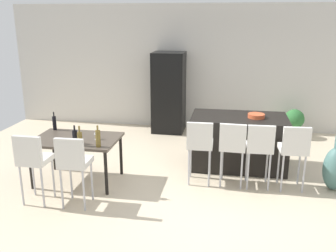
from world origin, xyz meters
The scene contains 19 objects.
ground_plane centered at (0.00, 0.00, 0.00)m, with size 10.00×10.00×0.00m, color beige.
back_wall centered at (0.00, 3.04, 1.45)m, with size 10.00×0.12×2.90m, color beige.
kitchen_island centered at (0.48, 0.68, 0.46)m, with size 1.66×0.96×0.92m, color black.
bar_chair_left centered at (-0.13, -0.18, 0.70)m, with size 0.41×0.41×1.05m.
bar_chair_middle centered at (0.38, -0.18, 0.70)m, with size 0.42×0.42×1.05m.
bar_chair_right centered at (0.79, -0.18, 0.70)m, with size 0.41×0.41×1.05m.
bar_chair_far centered at (1.29, -0.18, 0.70)m, with size 0.42×0.42×1.05m.
dining_table centered at (-2.08, -0.42, 0.67)m, with size 1.34×0.90×0.74m.
dining_chair_near centered at (-2.39, -1.23, 0.70)m, with size 0.41×0.41×1.05m.
dining_chair_far centered at (-1.78, -1.23, 0.70)m, with size 0.41×0.41×1.05m.
wine_bottle_left centered at (-1.88, -0.75, 0.85)m, with size 0.07×0.07×0.31m.
wine_bottle_middle centered at (-2.63, -0.05, 0.86)m, with size 0.06×0.06×0.31m.
wine_bottle_near centered at (-1.59, -0.75, 0.87)m, with size 0.07×0.07×0.33m.
wine_bottle_inner centered at (-1.99, -0.66, 0.85)m, with size 0.08×0.08×0.28m.
wine_glass_right centered at (-1.74, -0.42, 0.86)m, with size 0.07×0.07×0.17m.
refrigerator centered at (-1.09, 2.60, 0.92)m, with size 0.72×0.68×1.84m, color black.
fruit_bowl centered at (0.77, 0.65, 0.96)m, with size 0.29×0.29×0.07m, color #C6512D.
floor_vase centered at (1.95, -0.05, 0.36)m, with size 0.36×0.36×0.88m.
potted_plant centered at (1.74, 2.59, 0.38)m, with size 0.44×0.44×0.64m.
Camera 1 is at (0.29, -5.68, 2.59)m, focal length 39.48 mm.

